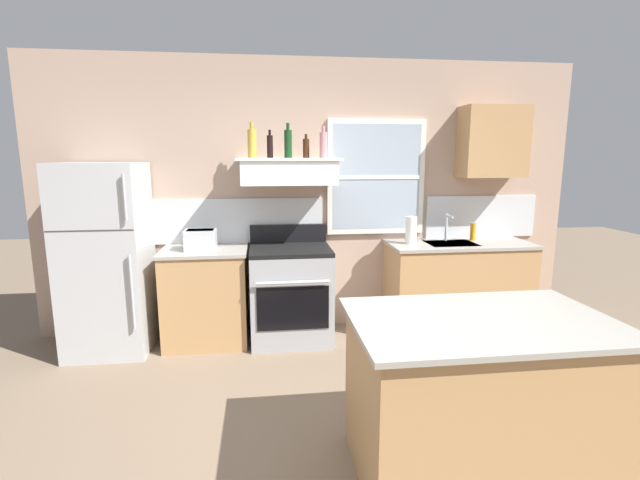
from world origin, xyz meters
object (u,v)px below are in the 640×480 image
at_px(bottle_balsamic_dark, 270,146).
at_px(stove_range, 291,293).
at_px(bottle_brown_stout, 306,148).
at_px(bottle_rose_pink, 323,145).
at_px(bottle_champagne_gold_foil, 252,143).
at_px(paper_towel_roll, 411,230).
at_px(toaster, 201,240).
at_px(kitchen_island, 477,396).
at_px(bottle_dark_green_wine, 288,143).
at_px(dish_soap_bottle, 473,232).
at_px(refrigerator, 107,259).

bearing_deg(bottle_balsamic_dark, stove_range, -16.90).
relative_size(bottle_balsamic_dark, bottle_brown_stout, 1.15).
bearing_deg(bottle_brown_stout, bottle_rose_pink, -29.07).
relative_size(bottle_champagne_gold_foil, bottle_rose_pink, 1.11).
relative_size(stove_range, paper_towel_roll, 4.04).
bearing_deg(bottle_balsamic_dark, toaster, -174.28).
height_order(paper_towel_roll, kitchen_island, paper_towel_roll).
height_order(toaster, stove_range, toaster).
bearing_deg(paper_towel_roll, bottle_balsamic_dark, 179.39).
relative_size(bottle_dark_green_wine, bottle_brown_stout, 1.45).
bearing_deg(dish_soap_bottle, bottle_dark_green_wine, -179.21).
relative_size(stove_range, kitchen_island, 0.78).
distance_m(toaster, bottle_balsamic_dark, 1.07).
relative_size(bottle_rose_pink, kitchen_island, 0.21).
bearing_deg(bottle_balsamic_dark, bottle_champagne_gold_foil, 159.14).
bearing_deg(kitchen_island, bottle_brown_stout, 108.60).
relative_size(bottle_champagne_gold_foil, kitchen_island, 0.23).
xyz_separation_m(refrigerator, bottle_balsamic_dark, (1.48, 0.07, 1.00)).
distance_m(bottle_brown_stout, kitchen_island, 2.67).
xyz_separation_m(stove_range, dish_soap_bottle, (1.88, 0.14, 0.54)).
relative_size(stove_range, bottle_rose_pink, 3.78).
bearing_deg(dish_soap_bottle, bottle_champagne_gold_foil, -179.38).
relative_size(refrigerator, dish_soap_bottle, 9.49).
bearing_deg(paper_towel_roll, toaster, -178.55).
bearing_deg(bottle_rose_pink, bottle_brown_stout, 150.93).
bearing_deg(toaster, bottle_balsamic_dark, 5.72).
distance_m(bottle_champagne_gold_foil, paper_towel_roll, 1.74).
xyz_separation_m(paper_towel_roll, kitchen_island, (-0.29, -2.07, -0.59)).
xyz_separation_m(paper_towel_roll, dish_soap_bottle, (0.69, 0.10, -0.04)).
distance_m(paper_towel_roll, dish_soap_bottle, 0.70).
xyz_separation_m(refrigerator, bottle_rose_pink, (1.97, 0.07, 1.01)).
bearing_deg(kitchen_island, bottle_rose_pink, 105.48).
bearing_deg(bottle_rose_pink, refrigerator, -178.08).
height_order(bottle_champagne_gold_foil, kitchen_island, bottle_champagne_gold_foil).
distance_m(toaster, kitchen_island, 2.71).
relative_size(toaster, stove_range, 0.27).
distance_m(toaster, dish_soap_bottle, 2.71).
bearing_deg(bottle_brown_stout, bottle_dark_green_wine, -174.44).
distance_m(refrigerator, bottle_balsamic_dark, 1.79).
height_order(refrigerator, bottle_rose_pink, bottle_rose_pink).
relative_size(stove_range, bottle_brown_stout, 4.96).
bearing_deg(bottle_balsamic_dark, bottle_rose_pink, -0.99).
relative_size(refrigerator, bottle_rose_pink, 5.92).
relative_size(toaster, paper_towel_roll, 1.10).
height_order(toaster, dish_soap_bottle, toaster).
bearing_deg(kitchen_island, toaster, 130.35).
bearing_deg(kitchen_island, paper_towel_roll, 81.96).
xyz_separation_m(bottle_champagne_gold_foil, paper_towel_roll, (1.52, -0.08, -0.84)).
bearing_deg(dish_soap_bottle, kitchen_island, -114.32).
bearing_deg(bottle_brown_stout, paper_towel_roll, -5.06).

